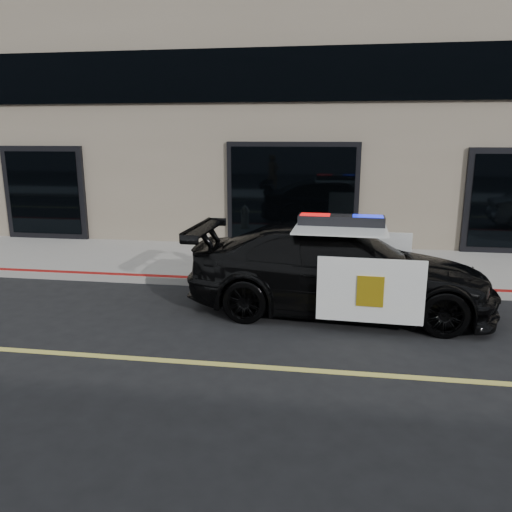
# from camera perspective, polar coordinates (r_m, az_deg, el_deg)

# --- Properties ---
(ground) EXTENTS (120.00, 120.00, 0.00)m
(ground) POSITION_cam_1_polar(r_m,az_deg,el_deg) (6.83, 7.71, -12.96)
(ground) COLOR black
(ground) RESTS_ON ground
(sidewalk_n) EXTENTS (60.00, 3.50, 0.15)m
(sidewalk_n) POSITION_cam_1_polar(r_m,az_deg,el_deg) (11.74, 8.24, -1.11)
(sidewalk_n) COLOR gray
(sidewalk_n) RESTS_ON ground
(building_n) EXTENTS (60.00, 7.00, 12.00)m
(building_n) POSITION_cam_1_polar(r_m,az_deg,el_deg) (16.87, 9.20, 23.62)
(building_n) COLOR #756856
(building_n) RESTS_ON ground
(police_car) EXTENTS (2.66, 5.43, 1.72)m
(police_car) POSITION_cam_1_polar(r_m,az_deg,el_deg) (8.84, 9.50, -1.44)
(police_car) COLOR black
(police_car) RESTS_ON ground
(fire_hydrant) EXTENTS (0.33, 0.46, 0.73)m
(fire_hydrant) POSITION_cam_1_polar(r_m,az_deg,el_deg) (11.16, -5.60, 0.38)
(fire_hydrant) COLOR silver
(fire_hydrant) RESTS_ON sidewalk_n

